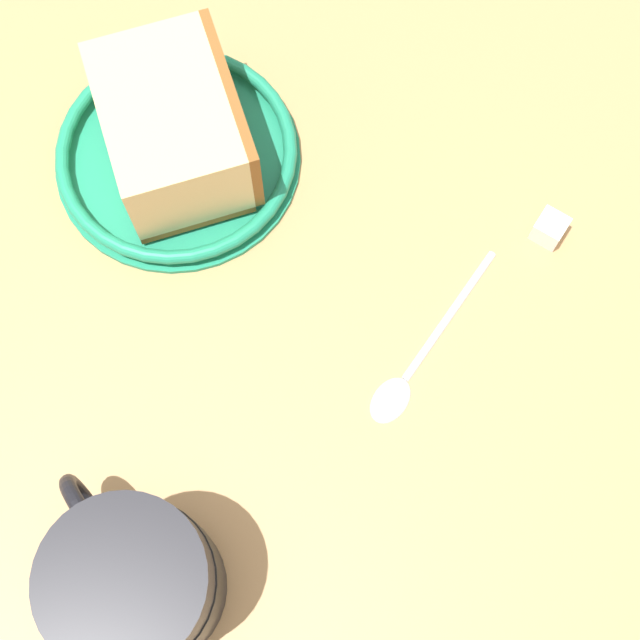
{
  "coord_description": "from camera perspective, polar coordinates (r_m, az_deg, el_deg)",
  "views": [
    {
      "loc": [
        12.71,
        -15.41,
        51.6
      ],
      "look_at": [
        3.39,
        -1.94,
        3.0
      ],
      "focal_mm": 51.82,
      "sensor_mm": 36.0,
      "label": 1
    }
  ],
  "objects": [
    {
      "name": "sugar_cube",
      "position": [
        0.57,
        14.0,
        5.5
      ],
      "size": [
        1.77,
        1.77,
        1.72
      ],
      "primitive_type": "cube",
      "rotation": [
        0.0,
        0.0,
        0.03
      ],
      "color": "white",
      "rests_on": "ground_plane"
    },
    {
      "name": "ground_plane",
      "position": [
        0.56,
        -1.71,
        2.02
      ],
      "size": [
        122.33,
        122.33,
        2.43
      ],
      "primitive_type": "cube",
      "color": "tan"
    },
    {
      "name": "cake_slice",
      "position": [
        0.56,
        -9.0,
        11.62
      ],
      "size": [
        12.93,
        12.44,
        6.13
      ],
      "color": "brown",
      "rests_on": "small_plate"
    },
    {
      "name": "teaspoon",
      "position": [
        0.53,
        5.65,
        -3.08
      ],
      "size": [
        2.02,
        12.65,
        0.8
      ],
      "color": "silver",
      "rests_on": "ground_plane"
    },
    {
      "name": "small_plate",
      "position": [
        0.59,
        -8.82,
        10.06
      ],
      "size": [
        15.3,
        15.3,
        1.53
      ],
      "color": "#1E8C66",
      "rests_on": "ground_plane"
    },
    {
      "name": "tea_mug",
      "position": [
        0.48,
        -11.28,
        -15.64
      ],
      "size": [
        10.25,
        8.18,
        8.87
      ],
      "color": "black",
      "rests_on": "ground_plane"
    }
  ]
}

